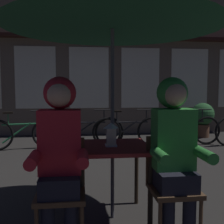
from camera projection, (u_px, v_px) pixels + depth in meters
ground_plane at (112, 217)px, 2.76m from camera, size 60.00×60.00×0.00m
cafe_table at (112, 156)px, 2.71m from camera, size 0.72×0.72×0.74m
patio_umbrella at (112, 8)px, 2.59m from camera, size 2.10×2.10×2.31m
lantern at (111, 134)px, 2.66m from camera, size 0.11×0.11×0.23m
chair_left at (61, 185)px, 2.30m from camera, size 0.40×0.40×0.87m
chair_right at (171, 181)px, 2.41m from camera, size 0.40×0.40×0.87m
person_left_hooded at (60, 145)px, 2.21m from camera, size 0.45×0.56×1.40m
person_right_hooded at (174, 142)px, 2.32m from camera, size 0.45×0.56×1.40m
shopfront_building at (114, 27)px, 7.91m from camera, size 10.00×0.93×6.20m
bicycle_second at (23, 133)px, 5.83m from camera, size 1.66×0.34×0.84m
bicycle_third at (87, 131)px, 6.10m from camera, size 1.68×0.08×0.84m
bicycle_fourth at (129, 131)px, 6.16m from camera, size 1.68×0.08×0.84m
bicycle_fifth at (186, 130)px, 6.25m from camera, size 1.68×0.10×0.84m
potted_plant at (203, 117)px, 7.31m from camera, size 0.60×0.60×0.92m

